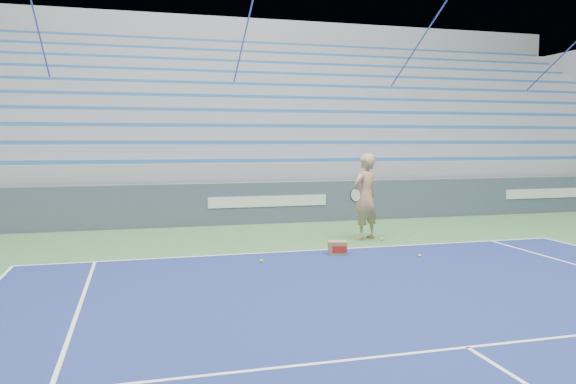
% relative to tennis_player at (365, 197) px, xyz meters
% --- Properties ---
extents(sponsor_barrier, '(30.00, 0.32, 1.10)m').
position_rel_tennis_player_xyz_m(sponsor_barrier, '(-1.56, 2.99, -0.41)').
color(sponsor_barrier, '#3F4E61').
rests_on(sponsor_barrier, ground).
extents(bleachers, '(31.00, 9.15, 7.30)m').
position_rel_tennis_player_xyz_m(bleachers, '(-1.56, 8.71, 1.40)').
color(bleachers, '#999CA1').
rests_on(bleachers, ground).
extents(tennis_player, '(1.02, 0.97, 1.91)m').
position_rel_tennis_player_xyz_m(tennis_player, '(0.00, 0.00, 0.00)').
color(tennis_player, tan).
rests_on(tennis_player, ground).
extents(ball_box, '(0.41, 0.35, 0.26)m').
position_rel_tennis_player_xyz_m(ball_box, '(-1.20, -1.48, -0.82)').
color(ball_box, olive).
rests_on(ball_box, ground).
extents(tennis_ball_0, '(0.07, 0.07, 0.07)m').
position_rel_tennis_player_xyz_m(tennis_ball_0, '(0.21, -2.15, -0.92)').
color(tennis_ball_0, '#C7EE30').
rests_on(tennis_ball_0, ground).
extents(tennis_ball_1, '(0.07, 0.07, 0.07)m').
position_rel_tennis_player_xyz_m(tennis_ball_1, '(-2.77, -1.82, -0.92)').
color(tennis_ball_1, '#C7EE30').
rests_on(tennis_ball_1, ground).
extents(tennis_ball_2, '(0.07, 0.07, 0.07)m').
position_rel_tennis_player_xyz_m(tennis_ball_2, '(0.28, -0.30, -0.92)').
color(tennis_ball_2, '#C7EE30').
rests_on(tennis_ball_2, ground).
extents(tennis_ball_3, '(0.07, 0.07, 0.07)m').
position_rel_tennis_player_xyz_m(tennis_ball_3, '(-0.89, -1.13, -0.92)').
color(tennis_ball_3, '#C7EE30').
rests_on(tennis_ball_3, ground).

